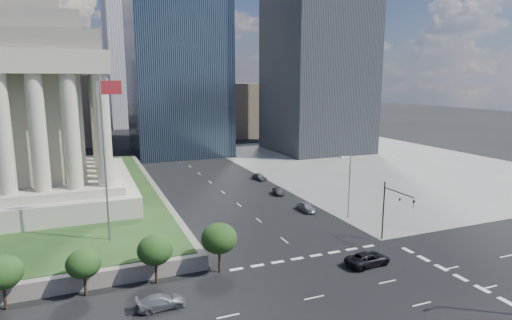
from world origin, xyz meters
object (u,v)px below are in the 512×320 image
pickup_truck (368,259)px  parked_sedan_near (306,207)px  parked_sedan_far (259,177)px  street_lamp_north (348,183)px  suv_grey (161,302)px  war_memorial (11,79)px  parked_sedan_mid (278,192)px  traffic_signal_ne (393,205)px  flagpole (105,150)px

pickup_truck → parked_sedan_near: bearing=-14.1°
parked_sedan_near → parked_sedan_far: size_ratio=1.02×
street_lamp_north → suv_grey: street_lamp_north is taller
war_memorial → parked_sedan_near: size_ratio=9.06×
pickup_truck → parked_sedan_mid: (3.40, 32.09, -0.16)m
suv_grey → street_lamp_north: bearing=-64.5°
traffic_signal_ne → street_lamp_north: (0.83, 11.30, 0.41)m
flagpole → parked_sedan_far: 45.82m
suv_grey → parked_sedan_mid: suv_grey is taller
parked_sedan_far → suv_grey: bearing=-129.3°
suv_grey → parked_sedan_near: bearing=-53.4°
suv_grey → parked_sedan_near: size_ratio=1.08×
street_lamp_north → parked_sedan_mid: bearing=104.8°
pickup_truck → parked_sedan_mid: 32.27m
street_lamp_north → pickup_truck: bearing=-116.2°
traffic_signal_ne → parked_sedan_mid: traffic_signal_ne is taller
suv_grey → parked_sedan_far: 53.77m
parked_sedan_far → parked_sedan_near: bearing=-100.3°
flagpole → parked_sedan_mid: (30.83, 17.39, -12.50)m
suv_grey → traffic_signal_ne: bearing=-82.5°
pickup_truck → parked_sedan_near: (3.40, 21.07, -0.03)m
traffic_signal_ne → street_lamp_north: street_lamp_north is taller
war_memorial → traffic_signal_ne: (46.50, -34.30, -16.15)m
pickup_truck → flagpole: bearing=56.9°
suv_grey → parked_sedan_mid: 42.67m
war_memorial → suv_grey: 47.08m
flagpole → parked_sedan_far: bearing=42.9°
suv_grey → parked_sedan_far: bearing=-34.2°
flagpole → parked_sedan_near: flagpole is taller
parked_sedan_near → war_memorial: bearing=157.6°
suv_grey → parked_sedan_mid: (27.42, 32.69, -0.06)m
street_lamp_north → parked_sedan_far: street_lamp_north is taller
street_lamp_north → parked_sedan_far: bearing=95.6°
parked_sedan_near → parked_sedan_mid: 11.02m
flagpole → parked_sedan_mid: size_ratio=5.40×
war_memorial → pickup_truck: war_memorial is taller
parked_sedan_far → parked_sedan_mid: bearing=-103.4°
street_lamp_north → pickup_truck: 18.17m
suv_grey → war_memorial: bearing=19.9°
street_lamp_north → parked_sedan_mid: (-4.33, 16.39, -5.05)m
war_memorial → suv_grey: (15.58, -39.30, -20.73)m
street_lamp_north → parked_sedan_far: 29.59m
traffic_signal_ne → street_lamp_north: size_ratio=0.80×
parked_sedan_far → pickup_truck: bearing=-103.0°
parked_sedan_mid → suv_grey: bearing=-120.7°
traffic_signal_ne → pickup_truck: 9.33m
pickup_truck → parked_sedan_mid: pickup_truck is taller
parked_sedan_near → parked_sedan_mid: bearing=89.9°
parked_sedan_near → parked_sedan_mid: (0.00, 11.02, -0.12)m
pickup_truck → suv_grey: 24.03m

